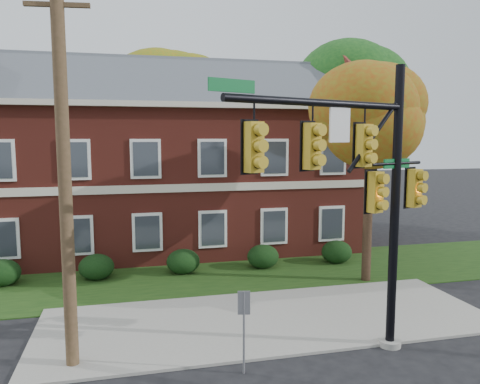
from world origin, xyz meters
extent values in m
plane|color=black|center=(0.00, 0.00, 0.00)|extent=(120.00, 120.00, 0.00)
cube|color=gray|center=(0.00, 1.00, 0.04)|extent=(14.00, 5.00, 0.08)
cube|color=#193811|center=(0.00, 6.00, 0.02)|extent=(30.00, 6.00, 0.04)
cube|color=maroon|center=(-2.00, 12.00, 3.50)|extent=(18.00, 8.00, 7.00)
cube|color=beige|center=(-2.00, 12.00, 7.12)|extent=(18.80, 8.80, 0.24)
cube|color=beige|center=(-2.00, 7.97, 3.50)|extent=(18.00, 0.12, 0.35)
ellipsoid|color=black|center=(-9.00, 6.70, 0.53)|extent=(1.40, 1.26, 1.05)
ellipsoid|color=black|center=(-5.50, 6.70, 0.53)|extent=(1.40, 1.26, 1.05)
ellipsoid|color=black|center=(-2.00, 6.70, 0.53)|extent=(1.40, 1.26, 1.05)
ellipsoid|color=black|center=(1.50, 6.70, 0.53)|extent=(1.40, 1.26, 1.05)
ellipsoid|color=black|center=(5.00, 6.70, 0.53)|extent=(1.40, 1.26, 1.05)
cylinder|color=black|center=(5.00, 4.00, 2.88)|extent=(0.36, 0.36, 5.76)
ellipsoid|color=#98320D|center=(5.00, 4.00, 6.48)|extent=(4.25, 4.25, 3.60)
ellipsoid|color=#98320D|center=(5.62, 3.62, 7.08)|extent=(3.50, 3.50, 3.00)
cylinder|color=black|center=(9.00, 13.00, 3.52)|extent=(0.36, 0.36, 7.04)
ellipsoid|color=#114015|center=(9.00, 13.00, 7.92)|extent=(5.95, 5.95, 5.04)
ellipsoid|color=#114015|center=(9.88, 12.47, 8.52)|extent=(4.90, 4.90, 4.20)
cylinder|color=black|center=(-1.00, 20.00, 3.84)|extent=(0.36, 0.36, 7.68)
ellipsoid|color=#A6640E|center=(-1.00, 20.00, 8.64)|extent=(6.46, 6.46, 5.47)
ellipsoid|color=#A6640E|center=(-0.05, 19.43, 9.24)|extent=(5.32, 5.32, 4.56)
cylinder|color=gray|center=(2.72, -1.50, 0.09)|extent=(0.61, 0.61, 0.17)
cylinder|color=black|center=(2.72, -1.50, 3.80)|extent=(0.31, 0.31, 7.59)
cylinder|color=black|center=(0.19, -2.46, 6.51)|extent=(5.13, 2.09, 0.17)
cylinder|color=black|center=(2.72, -1.50, 5.04)|extent=(1.86, 0.77, 0.09)
cube|color=#B4901C|center=(-1.64, -3.15, 5.53)|extent=(0.56, 0.47, 1.26)
cube|color=#B4901C|center=(-0.12, -2.58, 5.53)|extent=(0.56, 0.47, 1.26)
cube|color=#B4901C|center=(1.51, -1.96, 5.53)|extent=(0.56, 0.47, 1.26)
cube|color=silver|center=(0.70, -2.27, 6.02)|extent=(0.62, 0.27, 0.81)
cube|color=#0D632B|center=(-2.14, -3.35, 6.75)|extent=(1.03, 0.43, 0.26)
cube|color=#B4901C|center=(1.96, -1.79, 4.34)|extent=(0.56, 0.47, 1.26)
cube|color=#B4901C|center=(3.48, -1.21, 4.34)|extent=(0.56, 0.47, 1.26)
cube|color=#0D632B|center=(2.72, -1.50, 5.04)|extent=(0.98, 0.41, 0.25)
cylinder|color=#493A22|center=(-5.66, -0.67, 4.75)|extent=(0.35, 0.35, 9.50)
cube|color=#493A22|center=(-5.66, -0.67, 8.76)|extent=(1.48, 0.28, 0.11)
cylinder|color=slate|center=(-1.56, -2.00, 1.03)|extent=(0.07, 0.07, 2.07)
cube|color=slate|center=(-1.56, -2.00, 1.78)|extent=(0.30, 0.10, 0.58)
camera|label=1|loc=(-4.21, -12.49, 5.75)|focal=35.00mm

